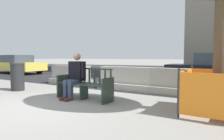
{
  "coord_description": "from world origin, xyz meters",
  "views": [
    {
      "loc": [
        3.95,
        -3.15,
        1.2
      ],
      "look_at": [
        0.33,
        2.67,
        0.75
      ],
      "focal_mm": 32.0,
      "sensor_mm": 36.0,
      "label": 1
    }
  ],
  "objects": [
    {
      "name": "street_asphalt",
      "position": [
        0.0,
        8.7,
        0.0
      ],
      "size": [
        120.0,
        12.0,
        0.01
      ],
      "primitive_type": "cube",
      "color": "black",
      "rests_on": "ground"
    },
    {
      "name": "construction_fence",
      "position": [
        3.68,
        1.48,
        0.49
      ],
      "size": [
        1.38,
        1.38,
        0.98
      ],
      "color": "#2D2D33",
      "rests_on": "ground"
    },
    {
      "name": "jersey_barrier_left",
      "position": [
        -2.18,
        3.26,
        0.34
      ],
      "size": [
        2.01,
        0.7,
        0.84
      ],
      "color": "gray",
      "rests_on": "ground"
    },
    {
      "name": "car_taxi_near",
      "position": [
        -9.67,
        5.55,
        0.68
      ],
      "size": [
        4.56,
        1.9,
        1.34
      ],
      "color": "#DBC64C",
      "rests_on": "ground"
    },
    {
      "name": "car_sedan_mid",
      "position": [
        3.17,
        7.7,
        0.69
      ],
      "size": [
        4.63,
        2.08,
        1.38
      ],
      "color": "black",
      "rests_on": "ground"
    },
    {
      "name": "ground_plane",
      "position": [
        0.0,
        0.0,
        0.0
      ],
      "size": [
        200.0,
        200.0,
        0.0
      ],
      "primitive_type": "plane",
      "color": "gray"
    },
    {
      "name": "street_bench",
      "position": [
        0.33,
        1.19,
        0.4
      ],
      "size": [
        1.7,
        0.58,
        0.88
      ],
      "color": "#28382D",
      "rests_on": "ground"
    },
    {
      "name": "trash_bin",
      "position": [
        -2.67,
        1.09,
        0.5
      ],
      "size": [
        0.48,
        0.48,
        1.0
      ],
      "color": "#232326",
      "rests_on": "ground"
    },
    {
      "name": "seated_person",
      "position": [
        0.03,
        1.15,
        0.69
      ],
      "size": [
        0.58,
        0.73,
        1.31
      ],
      "color": "black",
      "rests_on": "ground"
    },
    {
      "name": "jersey_barrier_right",
      "position": [
        2.52,
        3.25,
        0.34
      ],
      "size": [
        2.01,
        0.72,
        0.84
      ],
      "color": "#9E998E",
      "rests_on": "ground"
    },
    {
      "name": "jersey_barrier_centre",
      "position": [
        0.52,
        3.26,
        0.34
      ],
      "size": [
        2.0,
        0.69,
        0.84
      ],
      "color": "#ADA89E",
      "rests_on": "ground"
    }
  ]
}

